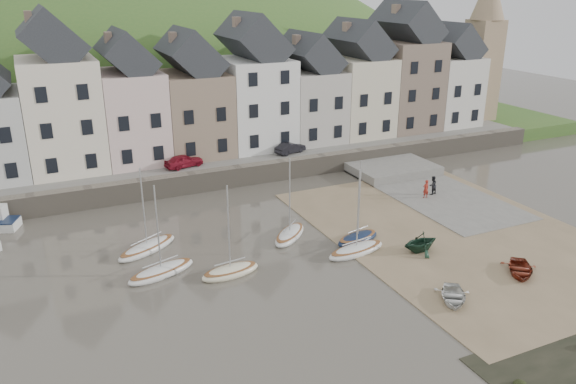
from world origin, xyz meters
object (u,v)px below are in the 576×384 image
sailboat_0 (147,247)px  car_right (290,148)px  rowboat_green (420,242)px  rowboat_red (520,269)px  person_red (426,189)px  rowboat_white (453,296)px  person_dark (433,185)px  car_left (184,161)px

sailboat_0 → car_right: bearing=36.8°
rowboat_green → car_right: 20.99m
rowboat_red → person_red: size_ratio=1.93×
car_right → sailboat_0: bearing=109.0°
rowboat_white → car_right: (2.21, 27.09, 1.78)m
sailboat_0 → person_dark: (25.05, 0.47, 0.69)m
sailboat_0 → rowboat_green: bearing=-25.5°
person_red → rowboat_green: bearing=48.5°
sailboat_0 → person_red: sailboat_0 is taller
rowboat_red → car_right: car_right is taller
rowboat_green → car_left: size_ratio=0.77×
rowboat_red → car_right: bearing=138.5°
person_red → car_left: car_left is taller
rowboat_white → person_dark: size_ratio=1.79×
car_left → car_right: (10.85, 0.00, -0.06)m
rowboat_white → person_red: person_red is taller
rowboat_white → car_right: bearing=120.5°
person_dark → rowboat_green: bearing=36.7°
rowboat_red → car_left: bearing=159.3°
sailboat_0 → person_dark: 25.06m
rowboat_green → car_left: 23.67m
rowboat_white → rowboat_red: bearing=42.6°
person_dark → car_left: 22.54m
rowboat_red → car_left: (-14.74, 26.30, 1.83)m
rowboat_white → sailboat_0: bearing=171.1°
rowboat_green → car_right: car_right is taller
sailboat_0 → car_right: sailboat_0 is taller
car_left → car_right: 10.85m
person_red → person_dark: 1.17m
car_right → rowboat_green: bearing=162.5°
rowboat_white → rowboat_red: rowboat_red is taller
sailboat_0 → rowboat_white: 20.63m
rowboat_green → car_left: (-10.94, 20.94, 1.43)m
rowboat_white → car_left: car_left is taller
car_left → car_right: car_left is taller
car_left → rowboat_red: bearing=-165.2°
car_right → rowboat_red: bearing=170.6°
sailboat_0 → rowboat_red: 24.93m
rowboat_green → person_dark: bearing=135.2°
rowboat_white → person_dark: bearing=90.6°
rowboat_red → sailboat_0: bearing=-172.9°
sailboat_0 → person_red: bearing=0.0°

